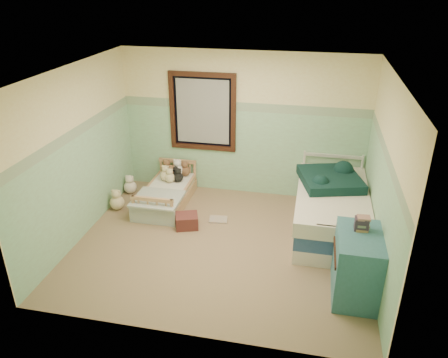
% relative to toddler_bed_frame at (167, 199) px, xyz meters
% --- Properties ---
extents(floor, '(4.20, 3.60, 0.02)m').
position_rel_toddler_bed_frame_xyz_m(floor, '(1.18, -1.05, -0.10)').
color(floor, '#8E7451').
rests_on(floor, ground).
extents(ceiling, '(4.20, 3.60, 0.02)m').
position_rel_toddler_bed_frame_xyz_m(ceiling, '(1.18, -1.05, 2.42)').
color(ceiling, silver).
rests_on(ceiling, wall_back).
extents(wall_back, '(4.20, 0.04, 2.50)m').
position_rel_toddler_bed_frame_xyz_m(wall_back, '(1.18, 0.75, 1.16)').
color(wall_back, beige).
rests_on(wall_back, floor).
extents(wall_front, '(4.20, 0.04, 2.50)m').
position_rel_toddler_bed_frame_xyz_m(wall_front, '(1.18, -2.85, 1.16)').
color(wall_front, beige).
rests_on(wall_front, floor).
extents(wall_left, '(0.04, 3.60, 2.50)m').
position_rel_toddler_bed_frame_xyz_m(wall_left, '(-0.92, -1.05, 1.16)').
color(wall_left, beige).
rests_on(wall_left, floor).
extents(wall_right, '(0.04, 3.60, 2.50)m').
position_rel_toddler_bed_frame_xyz_m(wall_right, '(3.28, -1.05, 1.16)').
color(wall_right, beige).
rests_on(wall_right, floor).
extents(wainscot_mint, '(4.20, 0.01, 1.50)m').
position_rel_toddler_bed_frame_xyz_m(wainscot_mint, '(1.18, 0.74, 0.66)').
color(wainscot_mint, '#85AD84').
rests_on(wainscot_mint, floor).
extents(border_strip, '(4.20, 0.01, 0.15)m').
position_rel_toddler_bed_frame_xyz_m(border_strip, '(1.18, 0.74, 1.49)').
color(border_strip, '#4E7D5B').
rests_on(border_strip, wall_back).
extents(window_frame, '(1.16, 0.06, 1.36)m').
position_rel_toddler_bed_frame_xyz_m(window_frame, '(0.48, 0.71, 1.36)').
color(window_frame, black).
rests_on(window_frame, wall_back).
extents(window_blinds, '(0.92, 0.01, 1.12)m').
position_rel_toddler_bed_frame_xyz_m(window_blinds, '(0.48, 0.72, 1.36)').
color(window_blinds, '#AEAEAA').
rests_on(window_blinds, window_frame).
extents(toddler_bed_frame, '(0.70, 1.39, 0.18)m').
position_rel_toddler_bed_frame_xyz_m(toddler_bed_frame, '(0.00, 0.00, 0.00)').
color(toddler_bed_frame, tan).
rests_on(toddler_bed_frame, floor).
extents(toddler_mattress, '(0.64, 1.33, 0.12)m').
position_rel_toddler_bed_frame_xyz_m(toddler_mattress, '(0.00, 0.00, 0.15)').
color(toddler_mattress, silver).
rests_on(toddler_mattress, toddler_bed_frame).
extents(patchwork_quilt, '(0.76, 0.70, 0.03)m').
position_rel_toddler_bed_frame_xyz_m(patchwork_quilt, '(0.00, -0.43, 0.22)').
color(patchwork_quilt, '#829AC2').
rests_on(patchwork_quilt, toddler_mattress).
extents(plush_bed_brown, '(0.21, 0.21, 0.21)m').
position_rel_toddler_bed_frame_xyz_m(plush_bed_brown, '(-0.15, 0.50, 0.31)').
color(plush_bed_brown, brown).
rests_on(plush_bed_brown, toddler_mattress).
extents(plush_bed_white, '(0.22, 0.22, 0.22)m').
position_rel_toddler_bed_frame_xyz_m(plush_bed_white, '(0.05, 0.50, 0.32)').
color(plush_bed_white, white).
rests_on(plush_bed_white, toddler_mattress).
extents(plush_bed_tan, '(0.19, 0.19, 0.19)m').
position_rel_toddler_bed_frame_xyz_m(plush_bed_tan, '(-0.10, 0.28, 0.31)').
color(plush_bed_tan, beige).
rests_on(plush_bed_tan, toddler_mattress).
extents(plush_bed_dark, '(0.17, 0.17, 0.17)m').
position_rel_toddler_bed_frame_xyz_m(plush_bed_dark, '(0.13, 0.28, 0.30)').
color(plush_bed_dark, black).
rests_on(plush_bed_dark, toddler_mattress).
extents(plush_floor_cream, '(0.23, 0.23, 0.23)m').
position_rel_toddler_bed_frame_xyz_m(plush_floor_cream, '(-0.77, 0.24, 0.03)').
color(plush_floor_cream, white).
rests_on(plush_floor_cream, floor).
extents(plush_floor_tan, '(0.24, 0.24, 0.24)m').
position_rel_toddler_bed_frame_xyz_m(plush_floor_tan, '(-0.75, -0.36, 0.03)').
color(plush_floor_tan, beige).
rests_on(plush_floor_tan, floor).
extents(twin_bed_frame, '(1.01, 2.01, 0.22)m').
position_rel_toddler_bed_frame_xyz_m(twin_bed_frame, '(2.73, -0.32, 0.02)').
color(twin_bed_frame, silver).
rests_on(twin_bed_frame, floor).
extents(twin_boxspring, '(1.01, 2.01, 0.22)m').
position_rel_toddler_bed_frame_xyz_m(twin_boxspring, '(2.73, -0.32, 0.24)').
color(twin_boxspring, navy).
rests_on(twin_boxspring, twin_bed_frame).
extents(twin_mattress, '(1.05, 2.05, 0.22)m').
position_rel_toddler_bed_frame_xyz_m(twin_mattress, '(2.73, -0.32, 0.46)').
color(twin_mattress, beige).
rests_on(twin_mattress, twin_boxspring).
extents(teal_blanket, '(1.07, 1.11, 0.14)m').
position_rel_toddler_bed_frame_xyz_m(teal_blanket, '(2.68, -0.02, 0.64)').
color(teal_blanket, black).
rests_on(teal_blanket, twin_mattress).
extents(dresser, '(0.52, 0.84, 0.84)m').
position_rel_toddler_bed_frame_xyz_m(dresser, '(3.01, -1.76, 0.33)').
color(dresser, '#31656E').
rests_on(dresser, floor).
extents(book_stack, '(0.16, 0.12, 0.16)m').
position_rel_toddler_bed_frame_xyz_m(book_stack, '(3.01, -1.62, 0.83)').
color(book_stack, '#43292A').
rests_on(book_stack, dresser).
extents(red_pillow, '(0.42, 0.39, 0.21)m').
position_rel_toddler_bed_frame_xyz_m(red_pillow, '(0.55, -0.68, 0.02)').
color(red_pillow, maroon).
rests_on(red_pillow, floor).
extents(floor_book, '(0.31, 0.25, 0.03)m').
position_rel_toddler_bed_frame_xyz_m(floor_book, '(0.99, -0.38, -0.08)').
color(floor_book, '#F6BF48').
rests_on(floor_book, floor).
extents(extra_plush_0, '(0.15, 0.15, 0.15)m').
position_rel_toddler_bed_frame_xyz_m(extra_plush_0, '(0.04, 0.40, 0.29)').
color(extra_plush_0, black).
rests_on(extra_plush_0, toddler_mattress).
extents(extra_plush_1, '(0.17, 0.17, 0.17)m').
position_rel_toddler_bed_frame_xyz_m(extra_plush_1, '(-0.03, 0.40, 0.29)').
color(extra_plush_1, brown).
rests_on(extra_plush_1, toddler_mattress).
extents(extra_plush_2, '(0.17, 0.17, 0.17)m').
position_rel_toddler_bed_frame_xyz_m(extra_plush_2, '(-0.00, 0.22, 0.30)').
color(extra_plush_2, beige).
rests_on(extra_plush_2, toddler_mattress).
extents(extra_plush_3, '(0.18, 0.18, 0.18)m').
position_rel_toddler_bed_frame_xyz_m(extra_plush_3, '(0.18, 0.54, 0.30)').
color(extra_plush_3, brown).
rests_on(extra_plush_3, toddler_mattress).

